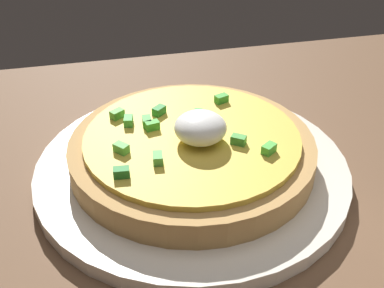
{
  "coord_description": "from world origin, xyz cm",
  "views": [
    {
      "loc": [
        12.61,
        28.76,
        30.21
      ],
      "look_at": [
        4.34,
        -6.07,
        6.16
      ],
      "focal_mm": 43.6,
      "sensor_mm": 36.0,
      "label": 1
    }
  ],
  "objects": [
    {
      "name": "plate",
      "position": [
        4.34,
        -6.07,
        3.44
      ],
      "size": [
        29.43,
        29.43,
        1.44
      ],
      "primitive_type": "cylinder",
      "color": "silver",
      "rests_on": "dining_table"
    },
    {
      "name": "pizza",
      "position": [
        4.33,
        -6.03,
        5.75
      ],
      "size": [
        22.7,
        22.7,
        5.7
      ],
      "color": "tan",
      "rests_on": "plate"
    },
    {
      "name": "dining_table",
      "position": [
        0.0,
        0.0,
        1.36
      ],
      "size": [
        108.54,
        70.29,
        2.72
      ],
      "primitive_type": "cube",
      "color": "brown",
      "rests_on": "ground"
    }
  ]
}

